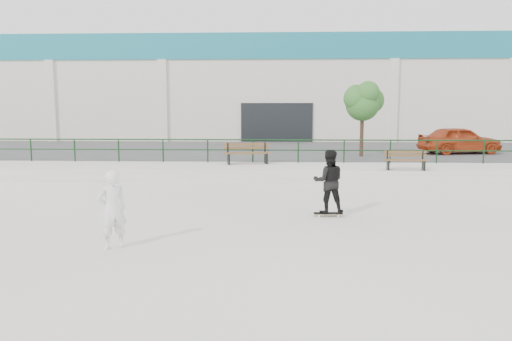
{
  "coord_description": "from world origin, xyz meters",
  "views": [
    {
      "loc": [
        0.13,
        -11.07,
        2.96
      ],
      "look_at": [
        -0.46,
        2.0,
        1.27
      ],
      "focal_mm": 35.0,
      "sensor_mm": 36.0,
      "label": 1
    }
  ],
  "objects_px": {
    "skateboard": "(328,214)",
    "seated_skater": "(112,210)",
    "bench_right": "(406,160)",
    "tree": "(363,100)",
    "standing_skater": "(329,181)",
    "bench_left": "(247,153)",
    "red_car": "(459,140)"
  },
  "relations": [
    {
      "from": "tree",
      "to": "skateboard",
      "type": "xyz_separation_m",
      "value": [
        -2.77,
        -11.49,
        -3.18
      ]
    },
    {
      "from": "standing_skater",
      "to": "seated_skater",
      "type": "relative_size",
      "value": 1.04
    },
    {
      "from": "bench_right",
      "to": "tree",
      "type": "xyz_separation_m",
      "value": [
        -0.82,
        5.29,
        2.38
      ]
    },
    {
      "from": "red_car",
      "to": "bench_left",
      "type": "bearing_deg",
      "value": 104.49
    },
    {
      "from": "standing_skater",
      "to": "seated_skater",
      "type": "xyz_separation_m",
      "value": [
        -4.81,
        -3.3,
        -0.13
      ]
    },
    {
      "from": "skateboard",
      "to": "bench_right",
      "type": "bearing_deg",
      "value": 56.53
    },
    {
      "from": "bench_right",
      "to": "standing_skater",
      "type": "relative_size",
      "value": 0.96
    },
    {
      "from": "standing_skater",
      "to": "bench_right",
      "type": "bearing_deg",
      "value": -120.78
    },
    {
      "from": "skateboard",
      "to": "seated_skater",
      "type": "bearing_deg",
      "value": -148.86
    },
    {
      "from": "tree",
      "to": "red_car",
      "type": "bearing_deg",
      "value": 18.0
    },
    {
      "from": "seated_skater",
      "to": "tree",
      "type": "bearing_deg",
      "value": -151.35
    },
    {
      "from": "bench_right",
      "to": "tree",
      "type": "bearing_deg",
      "value": 102.61
    },
    {
      "from": "bench_left",
      "to": "tree",
      "type": "distance_m",
      "value": 6.88
    },
    {
      "from": "bench_left",
      "to": "bench_right",
      "type": "xyz_separation_m",
      "value": [
        6.3,
        -1.81,
        -0.08
      ]
    },
    {
      "from": "bench_right",
      "to": "skateboard",
      "type": "distance_m",
      "value": 7.22
    },
    {
      "from": "tree",
      "to": "standing_skater",
      "type": "distance_m",
      "value": 12.04
    },
    {
      "from": "skateboard",
      "to": "seated_skater",
      "type": "distance_m",
      "value": 5.88
    },
    {
      "from": "bench_left",
      "to": "bench_right",
      "type": "distance_m",
      "value": 6.55
    },
    {
      "from": "standing_skater",
      "to": "tree",
      "type": "bearing_deg",
      "value": -104.24
    },
    {
      "from": "skateboard",
      "to": "standing_skater",
      "type": "relative_size",
      "value": 0.46
    },
    {
      "from": "skateboard",
      "to": "red_car",
      "type": "bearing_deg",
      "value": 55.07
    },
    {
      "from": "tree",
      "to": "standing_skater",
      "type": "relative_size",
      "value": 2.14
    },
    {
      "from": "bench_left",
      "to": "standing_skater",
      "type": "xyz_separation_m",
      "value": [
        2.7,
        -8.01,
        0.01
      ]
    },
    {
      "from": "red_car",
      "to": "skateboard",
      "type": "relative_size",
      "value": 5.31
    },
    {
      "from": "tree",
      "to": "red_car",
      "type": "distance_m",
      "value": 5.99
    },
    {
      "from": "tree",
      "to": "skateboard",
      "type": "distance_m",
      "value": 12.24
    },
    {
      "from": "bench_left",
      "to": "skateboard",
      "type": "height_order",
      "value": "bench_left"
    },
    {
      "from": "bench_right",
      "to": "red_car",
      "type": "xyz_separation_m",
      "value": [
        4.53,
        7.03,
        0.35
      ]
    },
    {
      "from": "bench_right",
      "to": "standing_skater",
      "type": "xyz_separation_m",
      "value": [
        -3.6,
        -6.2,
        0.09
      ]
    },
    {
      "from": "standing_skater",
      "to": "seated_skater",
      "type": "bearing_deg",
      "value": 33.83
    },
    {
      "from": "bench_right",
      "to": "tree",
      "type": "distance_m",
      "value": 5.86
    },
    {
      "from": "bench_left",
      "to": "standing_skater",
      "type": "relative_size",
      "value": 1.18
    }
  ]
}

